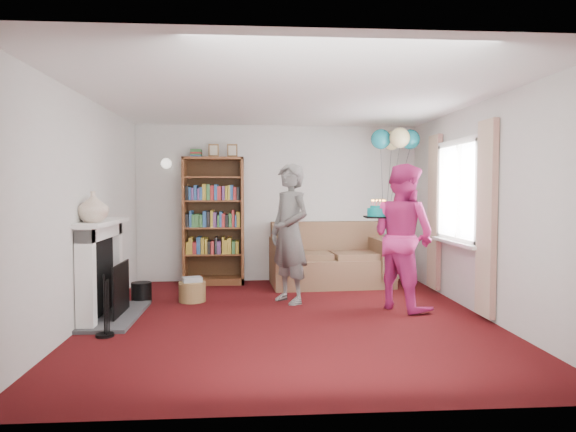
{
  "coord_description": "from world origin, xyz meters",
  "views": [
    {
      "loc": [
        -0.43,
        -5.77,
        1.48
      ],
      "look_at": [
        0.03,
        0.6,
        1.14
      ],
      "focal_mm": 32.0,
      "sensor_mm": 36.0,
      "label": 1
    }
  ],
  "objects": [
    {
      "name": "fireplace",
      "position": [
        -2.09,
        0.19,
        0.51
      ],
      "size": [
        0.55,
        1.8,
        1.12
      ],
      "color": "#3F3F42",
      "rests_on": "ground"
    },
    {
      "name": "balloons",
      "position": [
        1.71,
        1.74,
        2.22
      ],
      "size": [
        0.73,
        0.73,
        1.68
      ],
      "color": "#3F3F3F",
      "rests_on": "ground"
    },
    {
      "name": "person_magenta",
      "position": [
        1.44,
        0.41,
        0.89
      ],
      "size": [
        1.03,
        1.09,
        1.79
      ],
      "primitive_type": "imported",
      "rotation": [
        0.0,
        0.0,
        2.13
      ],
      "color": "#C12671",
      "rests_on": "ground"
    },
    {
      "name": "ground",
      "position": [
        0.0,
        0.0,
        0.0
      ],
      "size": [
        5.0,
        5.0,
        0.0
      ],
      "primitive_type": "plane",
      "color": "black",
      "rests_on": "ground"
    },
    {
      "name": "wall_back",
      "position": [
        0.0,
        2.51,
        1.25
      ],
      "size": [
        4.5,
        0.02,
        2.5
      ],
      "primitive_type": "cube",
      "color": "silver",
      "rests_on": "ground"
    },
    {
      "name": "window_bay",
      "position": [
        2.21,
        0.6,
        1.2
      ],
      "size": [
        0.14,
        2.02,
        2.2
      ],
      "color": "white",
      "rests_on": "ground"
    },
    {
      "name": "mantel_vase",
      "position": [
        -2.12,
        -0.15,
        1.29
      ],
      "size": [
        0.34,
        0.34,
        0.33
      ],
      "primitive_type": "imported",
      "rotation": [
        0.0,
        0.0,
        0.05
      ],
      "color": "beige",
      "rests_on": "fireplace"
    },
    {
      "name": "person_striped",
      "position": [
        0.07,
        0.85,
        0.9
      ],
      "size": [
        0.73,
        0.79,
        1.81
      ],
      "primitive_type": "imported",
      "rotation": [
        0.0,
        0.0,
        -0.98
      ],
      "color": "black",
      "rests_on": "ground"
    },
    {
      "name": "bookcase",
      "position": [
        -1.01,
        2.3,
        0.97
      ],
      "size": [
        0.93,
        0.42,
        2.18
      ],
      "color": "#472B14",
      "rests_on": "ground"
    },
    {
      "name": "wall_right",
      "position": [
        2.26,
        0.0,
        1.25
      ],
      "size": [
        0.02,
        5.0,
        2.5
      ],
      "primitive_type": "cube",
      "color": "silver",
      "rests_on": "ground"
    },
    {
      "name": "sofa",
      "position": [
        0.79,
        2.07,
        0.36
      ],
      "size": [
        1.81,
        0.96,
        0.96
      ],
      "rotation": [
        0.0,
        0.0,
        0.06
      ],
      "color": "brown",
      "rests_on": "ground"
    },
    {
      "name": "wall_sconce",
      "position": [
        -1.75,
        2.36,
        1.88
      ],
      "size": [
        0.16,
        0.23,
        0.16
      ],
      "color": "gold",
      "rests_on": "ground"
    },
    {
      "name": "birthday_cake",
      "position": [
        1.14,
        0.46,
        1.19
      ],
      "size": [
        0.32,
        0.32,
        0.22
      ],
      "rotation": [
        0.0,
        0.0,
        -0.07
      ],
      "color": "black",
      "rests_on": "ground"
    },
    {
      "name": "ceiling",
      "position": [
        0.0,
        0.0,
        2.5
      ],
      "size": [
        4.5,
        5.0,
        0.01
      ],
      "primitive_type": "cube",
      "color": "white",
      "rests_on": "wall_back"
    },
    {
      "name": "wall_left",
      "position": [
        -2.26,
        0.0,
        1.25
      ],
      "size": [
        0.02,
        5.0,
        2.5
      ],
      "primitive_type": "cube",
      "color": "silver",
      "rests_on": "ground"
    },
    {
      "name": "wicker_basket",
      "position": [
        -1.21,
        0.99,
        0.14
      ],
      "size": [
        0.35,
        0.35,
        0.32
      ],
      "rotation": [
        0.0,
        0.0,
        0.29
      ],
      "color": "#9E7C49",
      "rests_on": "ground"
    }
  ]
}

